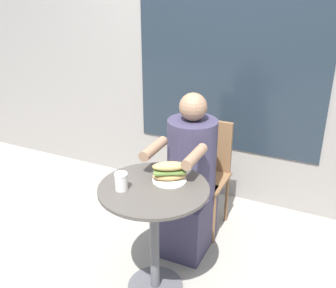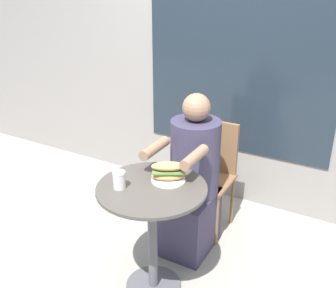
# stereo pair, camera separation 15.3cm
# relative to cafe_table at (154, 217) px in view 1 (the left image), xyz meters

# --- Properties ---
(ground_plane) EXTENTS (8.00, 8.00, 0.00)m
(ground_plane) POSITION_rel_cafe_table_xyz_m (0.00, 0.00, -0.55)
(ground_plane) COLOR gray
(storefront_wall) EXTENTS (8.00, 0.09, 2.80)m
(storefront_wall) POSITION_rel_cafe_table_xyz_m (-0.00, 1.39, 0.85)
(storefront_wall) COLOR gray
(storefront_wall) RESTS_ON ground_plane
(cafe_table) EXTENTS (0.66, 0.66, 0.76)m
(cafe_table) POSITION_rel_cafe_table_xyz_m (0.00, 0.00, 0.00)
(cafe_table) COLOR #47423D
(cafe_table) RESTS_ON ground_plane
(diner_chair) EXTENTS (0.39, 0.39, 0.87)m
(diner_chair) POSITION_rel_cafe_table_xyz_m (0.01, 0.87, -0.03)
(diner_chair) COLOR brown
(diner_chair) RESTS_ON ground_plane
(seated_diner) EXTENTS (0.36, 0.63, 1.19)m
(seated_diner) POSITION_rel_cafe_table_xyz_m (0.01, 0.52, -0.04)
(seated_diner) COLOR #38334C
(seated_diner) RESTS_ON ground_plane
(sandwich_on_plate) EXTENTS (0.22, 0.21, 0.12)m
(sandwich_on_plate) POSITION_rel_cafe_table_xyz_m (0.05, 0.11, 0.26)
(sandwich_on_plate) COLOR white
(sandwich_on_plate) RESTS_ON cafe_table
(drink_cup) EXTENTS (0.08, 0.08, 0.11)m
(drink_cup) POSITION_rel_cafe_table_xyz_m (-0.15, -0.11, 0.26)
(drink_cup) COLOR silver
(drink_cup) RESTS_ON cafe_table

